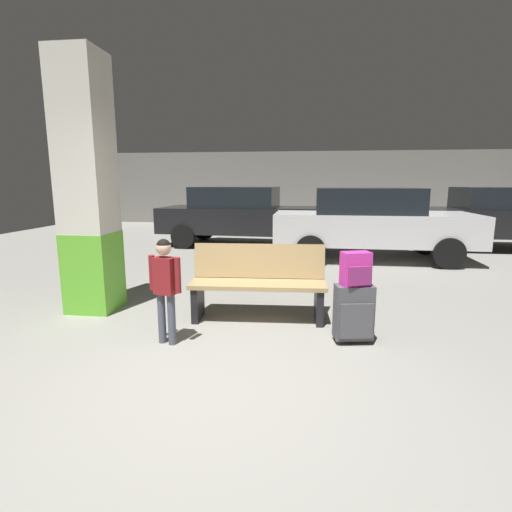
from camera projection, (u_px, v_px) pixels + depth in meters
name	position (u px, v px, depth m)	size (l,w,h in m)	color
ground_plane	(268.00, 278.00, 7.00)	(18.00, 18.00, 0.10)	gray
garage_back_wall	(290.00, 188.00, 15.37)	(18.00, 0.12, 2.80)	slate
structural_pillar	(87.00, 187.00, 4.84)	(0.57, 0.57, 3.15)	#66C633
bench	(258.00, 283.00, 4.69)	(1.63, 0.61, 0.89)	tan
suitcase	(354.00, 312.00, 3.99)	(0.41, 0.29, 0.60)	#4C4C51
backpack_bright	(356.00, 269.00, 3.91)	(0.32, 0.26, 0.34)	#D833A5
child	(165.00, 280.00, 3.91)	(0.36, 0.25, 1.08)	#4C5160
parked_car_near	(371.00, 222.00, 8.32)	(4.12, 1.83, 1.51)	silver
parked_car_far	(240.00, 214.00, 10.20)	(4.20, 2.00, 1.51)	black
parked_car_side	(497.00, 216.00, 9.57)	(4.12, 1.84, 1.51)	black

